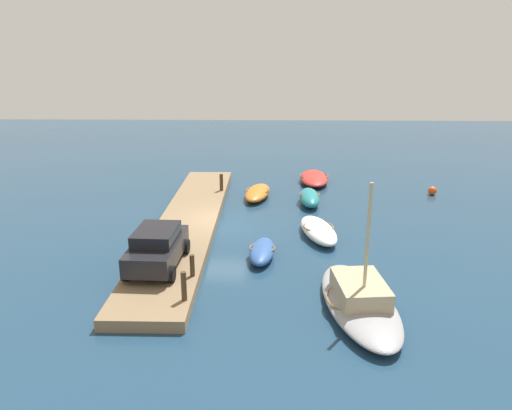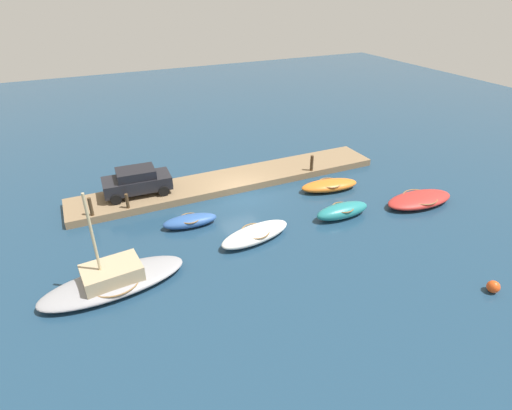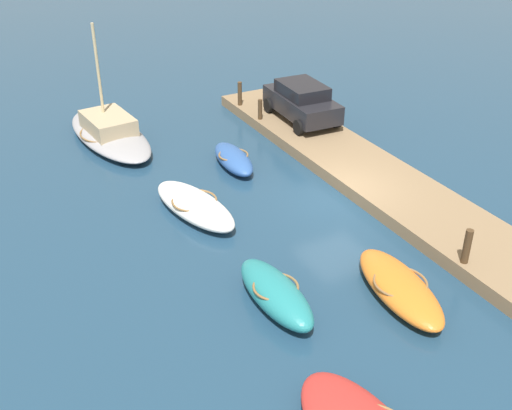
{
  "view_description": "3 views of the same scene",
  "coord_description": "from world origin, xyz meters",
  "px_view_note": "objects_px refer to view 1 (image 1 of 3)",
  "views": [
    {
      "loc": [
        24.53,
        2.43,
        8.95
      ],
      "look_at": [
        -1.38,
        1.79,
        0.79
      ],
      "focal_mm": 34.48,
      "sensor_mm": 36.0,
      "label": 1
    },
    {
      "loc": [
        8.94,
        21.28,
        12.19
      ],
      "look_at": [
        0.55,
        3.32,
        1.07
      ],
      "focal_mm": 28.7,
      "sensor_mm": 36.0,
      "label": 2
    },
    {
      "loc": [
        -15.81,
        11.76,
        10.82
      ],
      "look_at": [
        -0.05,
        3.4,
        0.66
      ],
      "focal_mm": 44.13,
      "sensor_mm": 36.0,
      "label": 3
    }
  ],
  "objects_px": {
    "marker_buoy": "(432,191)",
    "rowboat_white": "(318,230)",
    "motorboat_red": "(314,178)",
    "mooring_post_mid_east": "(184,286)",
    "dinghy_blue": "(262,251)",
    "sailboat_grey": "(359,299)",
    "parked_car": "(157,247)",
    "rowboat_orange": "(258,193)",
    "rowboat_teal": "(310,197)",
    "mooring_post_west": "(221,182)",
    "mooring_post_mid_west": "(192,265)"
  },
  "relations": [
    {
      "from": "rowboat_white",
      "to": "mooring_post_mid_east",
      "type": "height_order",
      "value": "mooring_post_mid_east"
    },
    {
      "from": "rowboat_white",
      "to": "marker_buoy",
      "type": "xyz_separation_m",
      "value": [
        -7.76,
        8.13,
        -0.08
      ]
    },
    {
      "from": "rowboat_teal",
      "to": "parked_car",
      "type": "relative_size",
      "value": 0.83
    },
    {
      "from": "rowboat_white",
      "to": "marker_buoy",
      "type": "height_order",
      "value": "rowboat_white"
    },
    {
      "from": "rowboat_orange",
      "to": "marker_buoy",
      "type": "xyz_separation_m",
      "value": [
        -0.97,
        11.32,
        -0.06
      ]
    },
    {
      "from": "motorboat_red",
      "to": "rowboat_white",
      "type": "bearing_deg",
      "value": -1.77
    },
    {
      "from": "mooring_post_mid_east",
      "to": "parked_car",
      "type": "distance_m",
      "value": 3.28
    },
    {
      "from": "sailboat_grey",
      "to": "mooring_post_west",
      "type": "height_order",
      "value": "sailboat_grey"
    },
    {
      "from": "mooring_post_west",
      "to": "rowboat_teal",
      "type": "bearing_deg",
      "value": 76.63
    },
    {
      "from": "dinghy_blue",
      "to": "marker_buoy",
      "type": "distance_m",
      "value": 15.12
    },
    {
      "from": "rowboat_white",
      "to": "parked_car",
      "type": "height_order",
      "value": "parked_car"
    },
    {
      "from": "mooring_post_west",
      "to": "parked_car",
      "type": "distance_m",
      "value": 11.61
    },
    {
      "from": "rowboat_white",
      "to": "marker_buoy",
      "type": "relative_size",
      "value": 7.74
    },
    {
      "from": "sailboat_grey",
      "to": "marker_buoy",
      "type": "xyz_separation_m",
      "value": [
        -15.06,
        7.36,
        -0.16
      ]
    },
    {
      "from": "dinghy_blue",
      "to": "mooring_post_mid_east",
      "type": "relative_size",
      "value": 2.84
    },
    {
      "from": "mooring_post_mid_west",
      "to": "mooring_post_mid_east",
      "type": "bearing_deg",
      "value": 0.0
    },
    {
      "from": "motorboat_red",
      "to": "mooring_post_mid_east",
      "type": "relative_size",
      "value": 4.17
    },
    {
      "from": "rowboat_white",
      "to": "rowboat_teal",
      "type": "bearing_deg",
      "value": 169.45
    },
    {
      "from": "parked_car",
      "to": "marker_buoy",
      "type": "height_order",
      "value": "parked_car"
    },
    {
      "from": "rowboat_orange",
      "to": "rowboat_teal",
      "type": "bearing_deg",
      "value": 77.38
    },
    {
      "from": "motorboat_red",
      "to": "marker_buoy",
      "type": "xyz_separation_m",
      "value": [
        2.92,
        7.4,
        -0.06
      ]
    },
    {
      "from": "rowboat_teal",
      "to": "parked_car",
      "type": "distance_m",
      "value": 12.43
    },
    {
      "from": "rowboat_white",
      "to": "parked_car",
      "type": "bearing_deg",
      "value": -67.1
    },
    {
      "from": "mooring_post_mid_west",
      "to": "parked_car",
      "type": "relative_size",
      "value": 0.22
    },
    {
      "from": "motorboat_red",
      "to": "rowboat_teal",
      "type": "bearing_deg",
      "value": -5.96
    },
    {
      "from": "sailboat_grey",
      "to": "mooring_post_mid_west",
      "type": "bearing_deg",
      "value": -110.89
    },
    {
      "from": "rowboat_orange",
      "to": "sailboat_grey",
      "type": "distance_m",
      "value": 14.64
    },
    {
      "from": "dinghy_blue",
      "to": "rowboat_teal",
      "type": "distance_m",
      "value": 8.69
    },
    {
      "from": "dinghy_blue",
      "to": "rowboat_orange",
      "type": "height_order",
      "value": "rowboat_orange"
    },
    {
      "from": "rowboat_teal",
      "to": "mooring_post_mid_west",
      "type": "relative_size",
      "value": 3.79
    },
    {
      "from": "motorboat_red",
      "to": "mooring_post_west",
      "type": "relative_size",
      "value": 4.24
    },
    {
      "from": "parked_car",
      "to": "marker_buoy",
      "type": "xyz_separation_m",
      "value": [
        -12.43,
        15.18,
        -1.03
      ]
    },
    {
      "from": "sailboat_grey",
      "to": "parked_car",
      "type": "bearing_deg",
      "value": -114.06
    },
    {
      "from": "rowboat_white",
      "to": "motorboat_red",
      "type": "height_order",
      "value": "rowboat_white"
    },
    {
      "from": "motorboat_red",
      "to": "mooring_post_mid_east",
      "type": "bearing_deg",
      "value": -16.72
    },
    {
      "from": "rowboat_orange",
      "to": "rowboat_white",
      "type": "bearing_deg",
      "value": 34.29
    },
    {
      "from": "dinghy_blue",
      "to": "sailboat_grey",
      "type": "xyz_separation_m",
      "value": [
        4.59,
        3.55,
        0.11
      ]
    },
    {
      "from": "mooring_post_west",
      "to": "mooring_post_mid_east",
      "type": "relative_size",
      "value": 0.99
    },
    {
      "from": "sailboat_grey",
      "to": "mooring_post_mid_east",
      "type": "height_order",
      "value": "sailboat_grey"
    },
    {
      "from": "dinghy_blue",
      "to": "mooring_post_west",
      "type": "height_order",
      "value": "mooring_post_west"
    },
    {
      "from": "rowboat_orange",
      "to": "mooring_post_mid_east",
      "type": "distance_m",
      "value": 14.54
    },
    {
      "from": "mooring_post_mid_west",
      "to": "marker_buoy",
      "type": "xyz_separation_m",
      "value": [
        -13.34,
        13.62,
        -0.62
      ]
    },
    {
      "from": "marker_buoy",
      "to": "rowboat_white",
      "type": "bearing_deg",
      "value": -46.33
    },
    {
      "from": "rowboat_white",
      "to": "mooring_post_west",
      "type": "xyz_separation_m",
      "value": [
        -6.83,
        -5.49,
        0.63
      ]
    },
    {
      "from": "parked_car",
      "to": "mooring_post_mid_west",
      "type": "bearing_deg",
      "value": 62.41
    },
    {
      "from": "sailboat_grey",
      "to": "rowboat_teal",
      "type": "height_order",
      "value": "sailboat_grey"
    },
    {
      "from": "rowboat_orange",
      "to": "rowboat_teal",
      "type": "height_order",
      "value": "rowboat_teal"
    },
    {
      "from": "motorboat_red",
      "to": "mooring_post_mid_west",
      "type": "bearing_deg",
      "value": -18.82
    },
    {
      "from": "rowboat_orange",
      "to": "parked_car",
      "type": "height_order",
      "value": "parked_car"
    },
    {
      "from": "mooring_post_mid_east",
      "to": "dinghy_blue",
      "type": "bearing_deg",
      "value": 150.74
    }
  ]
}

